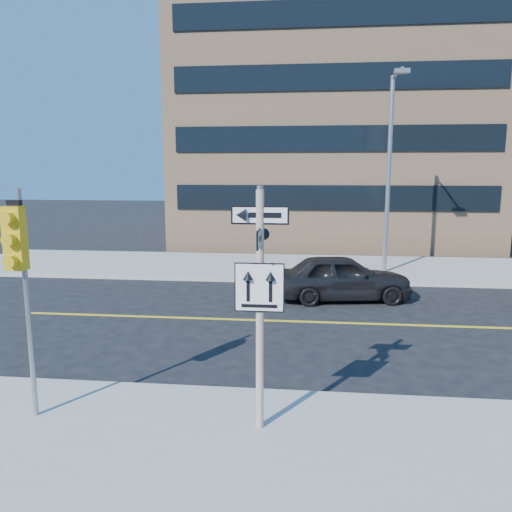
# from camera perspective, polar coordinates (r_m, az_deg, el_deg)

# --- Properties ---
(ground) EXTENTS (120.00, 120.00, 0.00)m
(ground) POSITION_cam_1_polar(r_m,az_deg,el_deg) (11.24, 1.72, -13.49)
(ground) COLOR black
(ground) RESTS_ON ground
(sign_pole) EXTENTS (0.92, 0.92, 4.06)m
(sign_pole) POSITION_cam_1_polar(r_m,az_deg,el_deg) (8.07, 0.44, -4.63)
(sign_pole) COLOR white
(sign_pole) RESTS_ON near_sidewalk
(traffic_signal) EXTENTS (0.32, 0.45, 4.00)m
(traffic_signal) POSITION_cam_1_polar(r_m,az_deg,el_deg) (9.11, -25.56, -0.13)
(traffic_signal) COLOR gray
(traffic_signal) RESTS_ON near_sidewalk
(parked_car_a) EXTENTS (2.57, 4.89, 1.59)m
(parked_car_a) POSITION_cam_1_polar(r_m,az_deg,el_deg) (17.43, 9.82, -2.41)
(parked_car_a) COLOR black
(parked_car_a) RESTS_ON ground
(streetlight_a) EXTENTS (0.55, 2.25, 8.00)m
(streetlight_a) POSITION_cam_1_polar(r_m,az_deg,el_deg) (21.30, 15.08, 10.34)
(streetlight_a) COLOR gray
(streetlight_a) RESTS_ON far_sidewalk
(building_brick) EXTENTS (18.00, 18.00, 18.00)m
(building_brick) POSITION_cam_1_polar(r_m,az_deg,el_deg) (35.60, 8.41, 17.11)
(building_brick) COLOR tan
(building_brick) RESTS_ON ground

